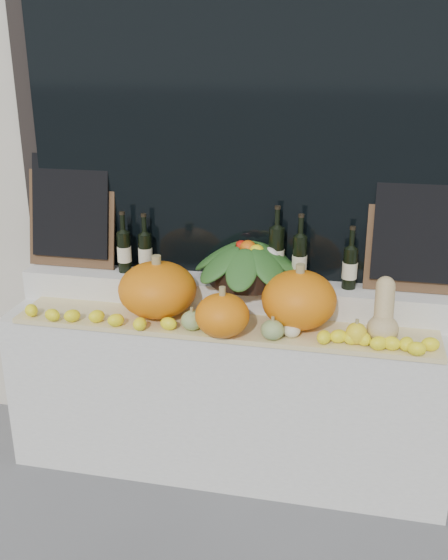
% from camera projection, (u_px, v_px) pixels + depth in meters
% --- Properties ---
extents(storefront_facade, '(7.00, 0.94, 4.50)m').
position_uv_depth(storefront_facade, '(255.00, 36.00, 3.39)').
color(storefront_facade, beige).
rests_on(storefront_facade, ground).
extents(display_sill, '(2.30, 0.55, 0.88)m').
position_uv_depth(display_sill, '(227.00, 393.00, 3.36)').
color(display_sill, silver).
rests_on(display_sill, ground).
extents(rear_tier, '(2.30, 0.25, 0.16)m').
position_uv_depth(rear_tier, '(233.00, 294.00, 3.32)').
color(rear_tier, silver).
rests_on(rear_tier, display_sill).
extents(straw_bedding, '(2.10, 0.32, 0.02)m').
position_uv_depth(straw_bedding, '(222.00, 326.00, 3.09)').
color(straw_bedding, tan).
rests_on(straw_bedding, display_sill).
extents(pumpkin_left, '(0.47, 0.47, 0.28)m').
position_uv_depth(pumpkin_left, '(157.00, 289.00, 3.14)').
color(pumpkin_left, orange).
rests_on(pumpkin_left, straw_bedding).
extents(pumpkin_right, '(0.40, 0.40, 0.28)m').
position_uv_depth(pumpkin_right, '(299.00, 300.00, 3.01)').
color(pumpkin_right, orange).
rests_on(pumpkin_right, straw_bedding).
extents(pumpkin_center, '(0.30, 0.30, 0.21)m').
position_uv_depth(pumpkin_center, '(222.00, 315.00, 2.93)').
color(pumpkin_center, orange).
rests_on(pumpkin_center, straw_bedding).
extents(butternut_squash, '(0.15, 0.21, 0.29)m').
position_uv_depth(butternut_squash, '(384.00, 315.00, 2.88)').
color(butternut_squash, tan).
rests_on(butternut_squash, straw_bedding).
extents(decorative_gourds, '(0.88, 0.15, 0.16)m').
position_uv_depth(decorative_gourds, '(247.00, 325.00, 2.94)').
color(decorative_gourds, '#31661E').
rests_on(decorative_gourds, straw_bedding).
extents(lemon_heap, '(2.20, 0.16, 0.06)m').
position_uv_depth(lemon_heap, '(217.00, 327.00, 2.97)').
color(lemon_heap, '#FFF31A').
rests_on(lemon_heap, straw_bedding).
extents(produce_bowl, '(0.61, 0.61, 0.24)m').
position_uv_depth(produce_bowl, '(248.00, 262.00, 3.22)').
color(produce_bowl, black).
rests_on(produce_bowl, rear_tier).
extents(wine_bottle_far_left, '(0.08, 0.08, 0.34)m').
position_uv_depth(wine_bottle_far_left, '(124.00, 251.00, 3.37)').
color(wine_bottle_far_left, black).
rests_on(wine_bottle_far_left, rear_tier).
extents(wine_bottle_near_left, '(0.08, 0.08, 0.33)m').
position_uv_depth(wine_bottle_near_left, '(145.00, 253.00, 3.36)').
color(wine_bottle_near_left, black).
rests_on(wine_bottle_near_left, rear_tier).
extents(wine_bottle_tall, '(0.08, 0.08, 0.40)m').
position_uv_depth(wine_bottle_tall, '(276.00, 254.00, 3.21)').
color(wine_bottle_tall, black).
rests_on(wine_bottle_tall, rear_tier).
extents(wine_bottle_near_right, '(0.08, 0.08, 0.38)m').
position_uv_depth(wine_bottle_near_right, '(299.00, 260.00, 3.16)').
color(wine_bottle_near_right, black).
rests_on(wine_bottle_near_right, rear_tier).
extents(wine_bottle_far_right, '(0.08, 0.08, 0.32)m').
position_uv_depth(wine_bottle_far_right, '(350.00, 267.00, 3.14)').
color(wine_bottle_far_right, black).
rests_on(wine_bottle_far_right, rear_tier).
extents(chalkboard_left, '(0.50, 0.15, 0.61)m').
position_uv_depth(chalkboard_left, '(71.00, 209.00, 3.41)').
color(chalkboard_left, '#4C331E').
rests_on(chalkboard_left, rear_tier).
extents(chalkboard_right, '(0.50, 0.15, 0.61)m').
position_uv_depth(chalkboard_right, '(419.00, 228.00, 3.06)').
color(chalkboard_right, '#4C331E').
rests_on(chalkboard_right, rear_tier).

